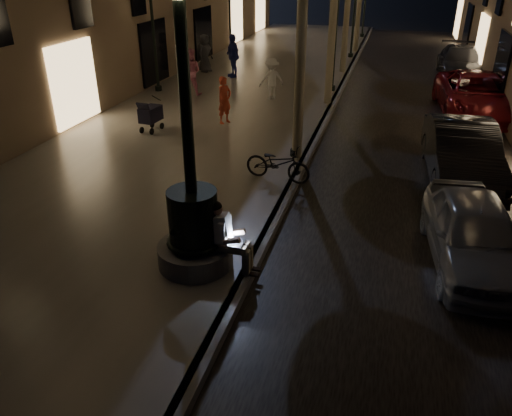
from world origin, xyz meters
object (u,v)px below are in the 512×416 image
(lamp_curb_b, at_px, (337,15))
(car_rear, at_px, (460,62))
(car_second, at_px, (462,152))
(fountain_lamppost, at_px, (193,216))
(pedestrian_pink, at_px, (190,72))
(seated_man_laptop, at_px, (226,235))
(pedestrian_red, at_px, (225,100))
(lamp_left_b, at_px, (152,15))
(bicycle, at_px, (278,163))
(car_third, at_px, (476,95))
(pedestrian_dark, at_px, (205,53))
(car_front, at_px, (474,233))
(pedestrian_blue, at_px, (233,56))
(lamp_curb_a, at_px, (299,47))
(stroller, at_px, (150,114))
(pedestrian_white, at_px, (272,79))

(lamp_curb_b, bearing_deg, car_rear, 42.55)
(car_second, bearing_deg, car_rear, 81.82)
(fountain_lamppost, bearing_deg, pedestrian_pink, 112.21)
(seated_man_laptop, distance_m, pedestrian_red, 8.93)
(lamp_left_b, distance_m, bicycle, 10.79)
(fountain_lamppost, relative_size, pedestrian_red, 3.29)
(pedestrian_pink, bearing_deg, fountain_lamppost, 106.77)
(bicycle, bearing_deg, car_third, -25.18)
(car_rear, distance_m, pedestrian_red, 13.54)
(seated_man_laptop, height_order, pedestrian_dark, pedestrian_dark)
(car_third, relative_size, car_rear, 1.10)
(car_third, xyz_separation_m, car_rear, (0.00, 6.65, -0.04))
(car_front, distance_m, car_second, 4.31)
(pedestrian_red, relative_size, pedestrian_dark, 0.89)
(pedestrian_blue, height_order, pedestrian_dark, pedestrian_blue)
(seated_man_laptop, relative_size, pedestrian_blue, 0.70)
(lamp_curb_a, height_order, pedestrian_red, lamp_curb_a)
(car_second, bearing_deg, bicycle, -161.89)
(fountain_lamppost, distance_m, lamp_left_b, 13.75)
(pedestrian_red, bearing_deg, stroller, 153.80)
(seated_man_laptop, relative_size, car_front, 0.35)
(pedestrian_dark, bearing_deg, car_second, -114.28)
(fountain_lamppost, height_order, lamp_left_b, fountain_lamppost)
(lamp_curb_a, relative_size, pedestrian_dark, 2.72)
(lamp_curb_a, bearing_deg, car_rear, 67.15)
(fountain_lamppost, relative_size, pedestrian_white, 3.26)
(fountain_lamppost, distance_m, stroller, 8.18)
(lamp_curb_a, bearing_deg, pedestrian_dark, 122.64)
(lamp_curb_b, height_order, car_second, lamp_curb_b)
(pedestrian_red, bearing_deg, pedestrian_dark, 52.15)
(fountain_lamppost, bearing_deg, pedestrian_blue, 105.09)
(seated_man_laptop, bearing_deg, pedestrian_dark, 111.67)
(stroller, bearing_deg, pedestrian_white, 66.70)
(lamp_left_b, distance_m, pedestrian_blue, 4.58)
(car_second, bearing_deg, pedestrian_blue, 131.10)
(car_front, bearing_deg, lamp_curb_b, 103.68)
(car_third, distance_m, car_rear, 6.65)
(pedestrian_red, relative_size, pedestrian_pink, 0.85)
(lamp_curb_a, distance_m, pedestrian_blue, 10.79)
(fountain_lamppost, xyz_separation_m, pedestrian_red, (-2.24, 8.46, -0.22))
(pedestrian_white, bearing_deg, lamp_curb_b, -171.27)
(fountain_lamppost, relative_size, car_rear, 1.05)
(lamp_left_b, bearing_deg, car_second, -27.48)
(pedestrian_white, bearing_deg, lamp_left_b, -35.01)
(car_second, relative_size, pedestrian_dark, 2.59)
(seated_man_laptop, relative_size, pedestrian_red, 0.86)
(pedestrian_white, relative_size, pedestrian_dark, 0.90)
(car_third, bearing_deg, seated_man_laptop, -117.76)
(car_rear, relative_size, pedestrian_red, 3.15)
(pedestrian_blue, height_order, bicycle, pedestrian_blue)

